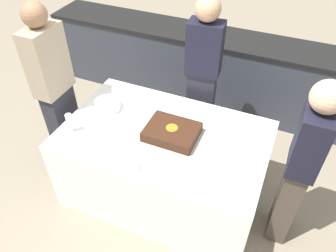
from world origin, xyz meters
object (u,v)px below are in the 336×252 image
Objects in this scene: cake at (172,132)px; plate_stack at (108,105)px; person_cutting_cake at (202,76)px; person_seated_left at (55,91)px; person_seated_right at (300,166)px; wine_glass at (69,121)px.

cake reaches higher than plate_stack.
person_cutting_cake is 0.98× the size of person_seated_left.
cake is at bearing 84.77° from person_cutting_cake.
cake is at bearing -90.20° from person_seated_right.
person_seated_left is (-1.16, -0.77, 0.00)m from person_cutting_cake.
cake is 2.01× the size of plate_stack.
wine_glass is at bearing -160.55° from cake.
person_cutting_cake is 1.28m from person_seated_right.
wine_glass reaches higher than plate_stack.
wine_glass is (-0.12, -0.39, 0.08)m from plate_stack.
person_cutting_cake is at bearing 44.16° from plate_stack.
person_seated_left is at bearing -179.82° from cake.
person_cutting_cake is 1.07× the size of person_seated_right.
plate_stack is 0.96m from person_cutting_cake.
person_seated_right is (1.70, -0.10, 0.03)m from plate_stack.
plate_stack is 0.14× the size of person_cutting_cake.
person_seated_left reaches higher than wine_glass.
person_cutting_cake is at bearing -56.53° from person_seated_left.
person_seated_left is at bearing 28.25° from person_cutting_cake.
person_cutting_cake is (0.81, 1.05, 0.02)m from wine_glass.
plate_stack is 0.50m from person_seated_left.
plate_stack is at bearing 38.93° from person_cutting_cake.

